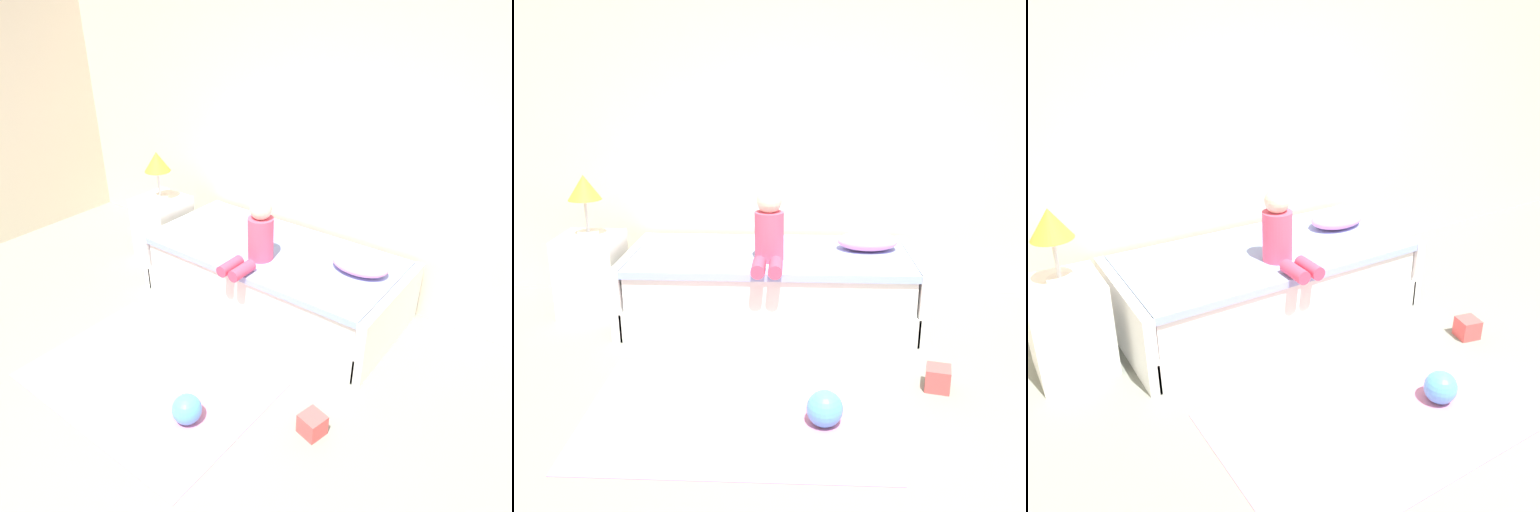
% 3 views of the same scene
% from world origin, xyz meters
% --- Properties ---
extents(wall_rear, '(7.20, 0.10, 2.90)m').
position_xyz_m(wall_rear, '(0.00, 2.60, 1.45)').
color(wall_rear, beige).
rests_on(wall_rear, ground).
extents(bed, '(2.11, 1.00, 0.50)m').
position_xyz_m(bed, '(-0.65, 2.00, 0.25)').
color(bed, white).
rests_on(bed, ground).
extents(nightstand, '(0.44, 0.44, 0.60)m').
position_xyz_m(nightstand, '(-2.00, 2.03, 0.30)').
color(nightstand, white).
rests_on(nightstand, ground).
extents(table_lamp, '(0.24, 0.24, 0.45)m').
position_xyz_m(table_lamp, '(-2.00, 2.03, 0.94)').
color(table_lamp, silver).
rests_on(table_lamp, nightstand).
extents(child_figure, '(0.20, 0.51, 0.50)m').
position_xyz_m(child_figure, '(-0.66, 1.77, 0.70)').
color(child_figure, '#E04C6B').
rests_on(child_figure, bed).
extents(pillow, '(0.44, 0.30, 0.13)m').
position_xyz_m(pillow, '(0.05, 2.10, 0.56)').
color(pillow, '#EA8CC6').
rests_on(pillow, bed).
extents(toy_ball, '(0.19, 0.19, 0.19)m').
position_xyz_m(toy_ball, '(-0.32, 0.61, 0.09)').
color(toy_ball, '#4C99E5').
rests_on(toy_ball, ground).
extents(area_rug, '(1.60, 1.10, 0.01)m').
position_xyz_m(area_rug, '(-0.78, 0.70, 0.00)').
color(area_rug, pink).
rests_on(area_rug, ground).
extents(toy_block, '(0.17, 0.17, 0.14)m').
position_xyz_m(toy_block, '(0.34, 0.99, 0.07)').
color(toy_block, '#E54C4C').
rests_on(toy_block, ground).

